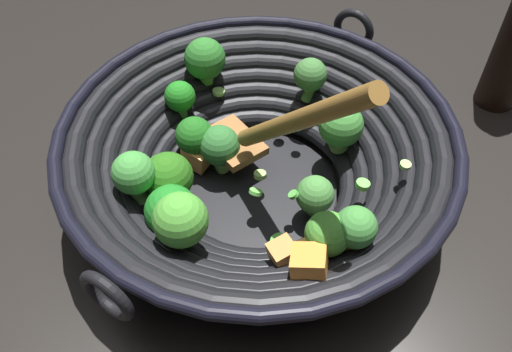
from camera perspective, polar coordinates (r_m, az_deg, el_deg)
The scene contains 2 objects.
ground_plane at distance 0.61m, azimuth 0.18°, elevation -1.78°, with size 4.00×4.00×0.00m, color black.
wok at distance 0.56m, azimuth 0.01°, elevation 2.31°, with size 0.42×0.42×0.25m.
Camera 1 is at (-0.36, 0.15, 0.47)m, focal length 37.19 mm.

